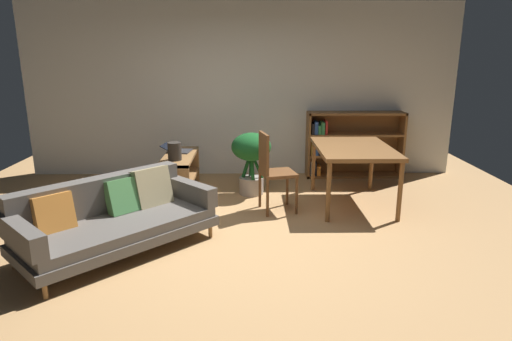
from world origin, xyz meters
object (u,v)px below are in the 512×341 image
fabric_couch (114,216)px  dining_table (354,152)px  desk_speaker (175,151)px  dining_chair_near (272,168)px  potted_floor_plant (251,155)px  bookshelf (349,144)px  media_console (180,176)px  open_laptop (178,150)px

fabric_couch → dining_table: (2.71, 1.33, 0.35)m
desk_speaker → dining_chair_near: dining_chair_near is taller
fabric_couch → potted_floor_plant: potted_floor_plant is taller
dining_table → dining_chair_near: (-1.06, -0.25, -0.14)m
desk_speaker → dining_table: (2.31, -0.10, 0.00)m
desk_speaker → bookshelf: 2.89m
media_console → open_laptop: 0.39m
media_console → dining_table: size_ratio=0.84×
media_console → dining_table: dining_table is taller
desk_speaker → dining_table: size_ratio=0.17×
fabric_couch → dining_chair_near: 1.98m
desk_speaker → potted_floor_plant: (1.00, 0.36, -0.13)m
desk_speaker → open_laptop: bearing=94.2°
media_console → bookshelf: (2.56, 1.02, 0.23)m
media_console → dining_table: bearing=-9.5°
potted_floor_plant → dining_chair_near: size_ratio=0.87×
media_console → potted_floor_plant: 1.03m
fabric_couch → open_laptop: 1.98m
media_console → bookshelf: size_ratio=0.75×
media_console → open_laptop: bearing=102.4°
dining_table → media_console: bearing=170.5°
media_console → dining_chair_near: dining_chair_near is taller
fabric_couch → desk_speaker: size_ratio=8.44×
open_laptop → bookshelf: size_ratio=0.29×
dining_chair_near → bookshelf: (1.32, 1.65, -0.04)m
desk_speaker → bookshelf: size_ratio=0.15×
desk_speaker → dining_chair_near: 1.31m
open_laptop → dining_table: bearing=-14.3°
bookshelf → open_laptop: bearing=-162.9°
open_laptop → dining_chair_near: bearing=-33.4°
desk_speaker → potted_floor_plant: size_ratio=0.27×
fabric_couch → bookshelf: bookshelf is taller
fabric_couch → media_console: 1.77m
fabric_couch → dining_table: dining_table is taller
fabric_couch → desk_speaker: bearing=74.7°
desk_speaker → potted_floor_plant: potted_floor_plant is taller
fabric_couch → dining_chair_near: bearing=33.3°
fabric_couch → dining_table: bearing=26.2°
open_laptop → desk_speaker: 0.51m
media_console → dining_chair_near: 1.42m
fabric_couch → bookshelf: size_ratio=1.29×
dining_chair_near → potted_floor_plant: bearing=109.6°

